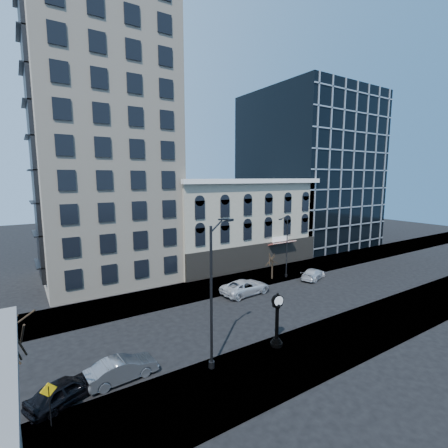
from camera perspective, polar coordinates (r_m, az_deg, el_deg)
ground at (r=30.70m, az=0.94°, el=-16.17°), size 160.00×160.00×0.00m
sidewalk_far at (r=37.11m, az=-6.08°, el=-11.71°), size 160.00×6.00×0.12m
sidewalk_near at (r=25.16m, az=11.92°, el=-22.06°), size 160.00×6.00×0.12m
cream_tower at (r=43.69m, az=-20.80°, el=16.44°), size 15.90×15.40×42.50m
victorian_row at (r=48.32m, az=2.34°, el=0.25°), size 22.60×11.19×12.50m
glass_office at (r=64.90m, az=14.52°, el=9.11°), size 20.00×20.15×28.00m
street_clock at (r=25.54m, az=9.29°, el=-16.63°), size 0.94×0.94×4.14m
street_lamp_near at (r=21.14m, az=-0.97°, el=-5.27°), size 2.53×1.07×10.10m
street_lamp_far at (r=40.68m, az=10.71°, el=-1.27°), size 1.97×0.87×7.89m
bare_tree_far at (r=40.84m, az=8.51°, el=-5.70°), size 2.17×2.17×3.73m
warning_sign at (r=20.41m, az=-28.40°, el=-25.11°), size 0.78×0.11×2.41m
car_near_a at (r=22.53m, az=-26.13°, el=-24.74°), size 4.53×3.21×1.43m
car_near_b at (r=23.25m, az=-17.49°, el=-23.11°), size 4.50×1.86×1.45m
car_far_a at (r=36.15m, az=3.78°, el=-11.00°), size 5.92×3.08×1.59m
car_far_b at (r=42.70m, az=15.44°, el=-8.44°), size 4.90×3.31×1.32m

